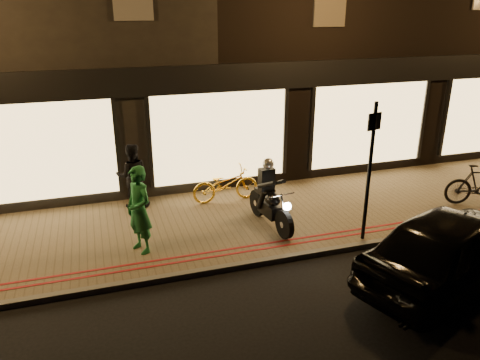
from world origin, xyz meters
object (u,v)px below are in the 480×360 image
object	(u,v)px
bicycle_gold	(225,184)
person_green	(139,210)
motorcycle	(270,200)
sign_post	(370,165)
parked_car	(454,246)

from	to	relation	value
bicycle_gold	person_green	distance (m)	3.13
motorcycle	bicycle_gold	world-z (taller)	motorcycle
sign_post	bicycle_gold	xyz separation A→B (m)	(-2.28, 2.90, -1.22)
motorcycle	parked_car	size ratio (longest dim) A/B	0.45
motorcycle	person_green	distance (m)	2.97
bicycle_gold	motorcycle	bearing A→B (deg)	-162.60
motorcycle	bicycle_gold	distance (m)	1.78
sign_post	bicycle_gold	bearing A→B (deg)	128.14
person_green	sign_post	bearing A→B (deg)	50.31
sign_post	person_green	bearing A→B (deg)	168.90
motorcycle	bicycle_gold	bearing A→B (deg)	101.79
person_green	parked_car	world-z (taller)	person_green
sign_post	bicycle_gold	distance (m)	3.89
sign_post	motorcycle	bearing A→B (deg)	144.35
bicycle_gold	parked_car	world-z (taller)	parked_car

